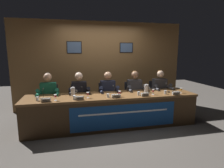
{
  "coord_description": "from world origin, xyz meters",
  "views": [
    {
      "loc": [
        -0.91,
        -4.02,
        1.71
      ],
      "look_at": [
        0.0,
        0.0,
        0.99
      ],
      "focal_mm": 29.38,
      "sensor_mm": 36.0,
      "label": 1
    }
  ],
  "objects_px": {
    "chair_far_right": "(157,98)",
    "juice_glass_center": "(120,93)",
    "chair_far_left": "(50,104)",
    "microphone_far_left": "(43,95)",
    "microphone_left": "(82,93)",
    "chair_center": "(107,101)",
    "water_cup_center": "(108,96)",
    "microphone_right": "(145,91)",
    "juice_glass_far_right": "(181,90)",
    "panelist_center": "(108,92)",
    "nameplate_center": "(116,96)",
    "nameplate_right": "(145,94)",
    "water_cup_right": "(139,94)",
    "nameplate_far_left": "(46,100)",
    "panelist_left": "(79,93)",
    "chair_right": "(133,99)",
    "microphone_center": "(114,92)",
    "panelist_far_left": "(48,95)",
    "chair_left": "(79,102)",
    "nameplate_left": "(80,98)",
    "juice_glass_right": "(153,91)",
    "juice_glass_far_left": "(55,96)",
    "panelist_right": "(135,91)",
    "water_pitcher_right_side": "(146,88)",
    "water_cup_far_right": "(165,92)",
    "water_pitcher_left_side": "(73,92)",
    "water_cup_far_left": "(37,99)",
    "juice_glass_left": "(88,94)",
    "microphone_far_right": "(168,89)",
    "conference_table": "(113,105)",
    "nameplate_far_right": "(176,93)"
  },
  "relations": [
    {
      "from": "water_cup_center",
      "to": "water_pitcher_left_side",
      "type": "height_order",
      "value": "water_pitcher_left_side"
    },
    {
      "from": "nameplate_far_left",
      "to": "panelist_center",
      "type": "relative_size",
      "value": 0.15
    },
    {
      "from": "nameplate_left",
      "to": "microphone_center",
      "type": "xyz_separation_m",
      "value": [
        0.79,
        0.25,
        0.03
      ]
    },
    {
      "from": "water_pitcher_right_side",
      "to": "conference_table",
      "type": "bearing_deg",
      "value": -167.56
    },
    {
      "from": "juice_glass_far_left",
      "to": "microphone_far_left",
      "type": "xyz_separation_m",
      "value": [
        -0.26,
        0.19,
        -0.01
      ]
    },
    {
      "from": "microphone_far_right",
      "to": "nameplate_left",
      "type": "bearing_deg",
      "value": -172.41
    },
    {
      "from": "chair_left",
      "to": "water_cup_right",
      "type": "height_order",
      "value": "chair_left"
    },
    {
      "from": "juice_glass_left",
      "to": "chair_center",
      "type": "height_order",
      "value": "chair_center"
    },
    {
      "from": "chair_center",
      "to": "nameplate_right",
      "type": "bearing_deg",
      "value": -53.33
    },
    {
      "from": "panelist_left",
      "to": "chair_right",
      "type": "distance_m",
      "value": 1.49
    },
    {
      "from": "chair_far_left",
      "to": "microphone_far_left",
      "type": "bearing_deg",
      "value": -94.25
    },
    {
      "from": "juice_glass_center",
      "to": "water_cup_far_right",
      "type": "relative_size",
      "value": 1.46
    },
    {
      "from": "water_cup_far_right",
      "to": "water_pitcher_left_side",
      "type": "distance_m",
      "value": 2.14
    },
    {
      "from": "nameplate_center",
      "to": "water_pitcher_right_side",
      "type": "height_order",
      "value": "water_pitcher_right_side"
    },
    {
      "from": "microphone_far_right",
      "to": "water_pitcher_right_side",
      "type": "distance_m",
      "value": 0.53
    },
    {
      "from": "nameplate_left",
      "to": "juice_glass_right",
      "type": "bearing_deg",
      "value": 3.93
    },
    {
      "from": "nameplate_left",
      "to": "nameplate_center",
      "type": "distance_m",
      "value": 0.78
    },
    {
      "from": "microphone_center",
      "to": "panelist_far_left",
      "type": "bearing_deg",
      "value": 162.23
    },
    {
      "from": "nameplate_center",
      "to": "juice_glass_center",
      "type": "bearing_deg",
      "value": 45.17
    },
    {
      "from": "nameplate_right",
      "to": "water_cup_right",
      "type": "xyz_separation_m",
      "value": [
        -0.11,
        0.12,
        -0.0
      ]
    },
    {
      "from": "nameplate_left",
      "to": "microphone_center",
      "type": "distance_m",
      "value": 0.83
    },
    {
      "from": "panelist_far_left",
      "to": "nameplate_center",
      "type": "distance_m",
      "value": 1.64
    },
    {
      "from": "chair_center",
      "to": "water_pitcher_left_side",
      "type": "xyz_separation_m",
      "value": [
        -0.88,
        -0.51,
        0.4
      ]
    },
    {
      "from": "panelist_far_left",
      "to": "microphone_right",
      "type": "xyz_separation_m",
      "value": [
        2.22,
        -0.5,
        0.1
      ]
    },
    {
      "from": "juice_glass_far_left",
      "to": "panelist_right",
      "type": "bearing_deg",
      "value": 18.45
    },
    {
      "from": "microphone_center",
      "to": "juice_glass_right",
      "type": "xyz_separation_m",
      "value": [
        0.89,
        -0.13,
        0.01
      ]
    },
    {
      "from": "panelist_right",
      "to": "microphone_far_right",
      "type": "xyz_separation_m",
      "value": [
        0.68,
        -0.43,
        0.1
      ]
    },
    {
      "from": "water_pitcher_right_side",
      "to": "chair_far_right",
      "type": "bearing_deg",
      "value": 43.65
    },
    {
      "from": "chair_far_right",
      "to": "juice_glass_center",
      "type": "bearing_deg",
      "value": -148.37
    },
    {
      "from": "microphone_far_left",
      "to": "nameplate_center",
      "type": "distance_m",
      "value": 1.54
    },
    {
      "from": "juice_glass_far_left",
      "to": "water_pitcher_right_side",
      "type": "height_order",
      "value": "water_pitcher_right_side"
    },
    {
      "from": "juice_glass_far_right",
      "to": "panelist_center",
      "type": "bearing_deg",
      "value": 159.59
    },
    {
      "from": "panelist_left",
      "to": "water_cup_far_right",
      "type": "height_order",
      "value": "panelist_left"
    },
    {
      "from": "juice_glass_center",
      "to": "microphone_right",
      "type": "bearing_deg",
      "value": 9.77
    },
    {
      "from": "chair_left",
      "to": "juice_glass_far_right",
      "type": "height_order",
      "value": "chair_left"
    },
    {
      "from": "microphone_left",
      "to": "chair_far_right",
      "type": "height_order",
      "value": "microphone_left"
    },
    {
      "from": "nameplate_left",
      "to": "nameplate_center",
      "type": "height_order",
      "value": "same"
    },
    {
      "from": "chair_far_right",
      "to": "microphone_left",
      "type": "bearing_deg",
      "value": -162.93
    },
    {
      "from": "nameplate_center",
      "to": "juice_glass_right",
      "type": "distance_m",
      "value": 0.92
    },
    {
      "from": "panelist_left",
      "to": "chair_right",
      "type": "relative_size",
      "value": 1.36
    },
    {
      "from": "chair_left",
      "to": "water_cup_center",
      "type": "distance_m",
      "value": 1.09
    },
    {
      "from": "conference_table",
      "to": "water_cup_far_left",
      "type": "xyz_separation_m",
      "value": [
        -1.6,
        -0.07,
        0.26
      ]
    },
    {
      "from": "nameplate_far_left",
      "to": "water_cup_far_right",
      "type": "xyz_separation_m",
      "value": [
        2.65,
        0.11,
        -0.0
      ]
    },
    {
      "from": "chair_center",
      "to": "water_cup_right",
      "type": "bearing_deg",
      "value": -54.29
    },
    {
      "from": "water_pitcher_right_side",
      "to": "chair_right",
      "type": "bearing_deg",
      "value": 106.51
    },
    {
      "from": "microphone_left",
      "to": "nameplate_far_right",
      "type": "bearing_deg",
      "value": -7.97
    },
    {
      "from": "microphone_left",
      "to": "water_cup_center",
      "type": "height_order",
      "value": "microphone_left"
    },
    {
      "from": "nameplate_center",
      "to": "water_cup_far_left",
      "type": "bearing_deg",
      "value": 175.99
    },
    {
      "from": "nameplate_left",
      "to": "juice_glass_far_right",
      "type": "distance_m",
      "value": 2.41
    },
    {
      "from": "chair_center",
      "to": "water_cup_center",
      "type": "bearing_deg",
      "value": -99.51
    }
  ]
}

